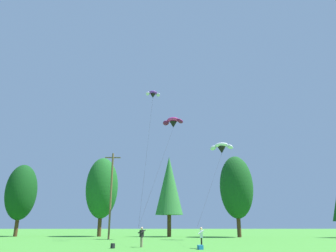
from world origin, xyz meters
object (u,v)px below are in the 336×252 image
kite_flyer_near (142,235)px  utility_pole (111,193)px  parafoil_kite_high_purple (153,94)px  backpack (113,246)px  parafoil_kite_far_magenta (173,122)px  parafoil_kite_mid_white (222,148)px  kite_flyer_mid (201,236)px  picnic_cooler (200,247)px

kite_flyer_near → utility_pole: bearing=110.4°
parafoil_kite_high_purple → utility_pole: bearing=141.1°
parafoil_kite_high_purple → backpack: size_ratio=44.02×
parafoil_kite_high_purple → kite_flyer_near: bearing=-92.5°
parafoil_kite_far_magenta → parafoil_kite_mid_white: bearing=-11.3°
kite_flyer_mid → picnic_cooler: 1.37m
kite_flyer_mid → utility_pole: bearing=123.6°
parafoil_kite_mid_white → parafoil_kite_high_purple: bearing=-166.0°
utility_pole → kite_flyer_near: 16.02m
kite_flyer_near → kite_flyer_mid: bearing=-16.0°
parafoil_kite_far_magenta → backpack: bearing=-110.9°
parafoil_kite_high_purple → picnic_cooler: parafoil_kite_high_purple is taller
kite_flyer_near → parafoil_kite_far_magenta: (3.24, 13.28, 14.93)m
utility_pole → parafoil_kite_mid_white: parafoil_kite_mid_white is taller
kite_flyer_mid → parafoil_kite_mid_white: bearing=70.9°
utility_pole → backpack: bearing=-79.1°
parafoil_kite_far_magenta → kite_flyer_mid: bearing=-82.7°
parafoil_kite_far_magenta → parafoil_kite_high_purple: bearing=-127.7°
backpack → kite_flyer_mid: bearing=-130.6°
parafoil_kite_high_purple → parafoil_kite_far_magenta: 5.36m
utility_pole → backpack: size_ratio=28.75×
utility_pole → parafoil_kite_mid_white: (15.11, -2.29, 5.84)m
utility_pole → parafoil_kite_mid_white: bearing=-8.6°
parafoil_kite_high_purple → picnic_cooler: size_ratio=33.86×
kite_flyer_mid → backpack: (-7.46, 0.20, -0.80)m
kite_flyer_mid → picnic_cooler: size_ratio=3.25×
utility_pole → parafoil_kite_far_magenta: 13.12m
utility_pole → picnic_cooler: utility_pole is taller
kite_flyer_mid → parafoil_kite_mid_white: parafoil_kite_mid_white is taller
parafoil_kite_far_magenta → picnic_cooler: bearing=-84.0°
kite_flyer_near → picnic_cooler: (4.91, -2.54, -0.83)m
parafoil_kite_mid_white → picnic_cooler: 19.26m
kite_flyer_near → backpack: kite_flyer_near is taller
picnic_cooler → parafoil_kite_far_magenta: bearing=-7.0°
kite_flyer_near → parafoil_kite_far_magenta: 20.24m
utility_pole → parafoil_kite_mid_white: 16.36m
utility_pole → picnic_cooler: bearing=-58.7°
parafoil_kite_high_purple → backpack: (-2.74, -10.90, -18.46)m
kite_flyer_near → parafoil_kite_far_magenta: parafoil_kite_far_magenta is taller
kite_flyer_mid → parafoil_kite_far_magenta: bearing=97.3°
parafoil_kite_far_magenta → backpack: 22.14m
kite_flyer_mid → parafoil_kite_mid_white: (4.66, 13.44, 10.86)m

